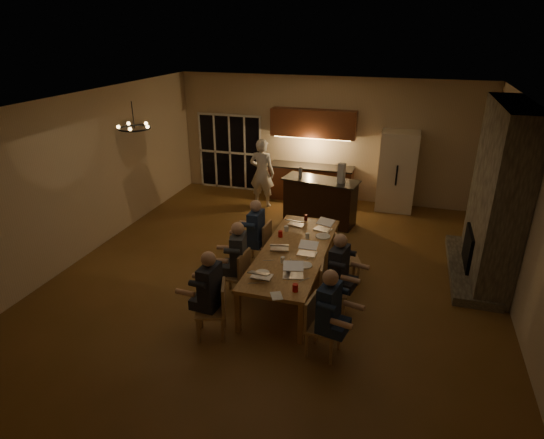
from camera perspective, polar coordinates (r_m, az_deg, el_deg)
The scene contains 43 objects.
floor at distance 8.64m, azimuth 0.67°, elevation -7.07°, with size 9.00×9.00×0.00m, color brown.
back_wall at distance 12.19m, azimuth 6.78°, elevation 9.97°, with size 8.00×0.04×3.20m, color #C6AD8C.
left_wall at distance 9.80m, azimuth -22.55°, elevation 5.08°, with size 0.04×9.00×3.20m, color #C6AD8C.
right_wall at distance 7.92m, azimuth 29.89°, elevation -0.39°, with size 0.04×9.00×3.20m, color #C6AD8C.
ceiling at distance 7.55m, azimuth 0.79°, elevation 14.55°, with size 8.00×9.00×0.04m, color white.
french_doors at distance 13.01m, azimuth -5.26°, elevation 8.38°, with size 1.86×0.08×2.10m, color black.
fireplace at distance 8.96m, azimuth 26.49°, elevation 2.78°, with size 0.58×2.50×3.20m, color #6B6354.
kitchenette at distance 12.03m, azimuth 4.99°, elevation 7.91°, with size 2.24×0.68×2.40m, color #5E2D1B, non-canonical shape.
refrigerator at distance 11.80m, azimuth 15.45°, elevation 5.84°, with size 0.90×0.68×2.00m, color #F0E1C9.
dining_table at distance 8.10m, azimuth 2.71°, elevation -6.27°, with size 1.10×3.06×0.75m, color tan.
bar_island at distance 10.75m, azimuth 6.05°, elevation 2.28°, with size 1.74×0.68×1.08m, color black.
chair_left_near at distance 6.97m, azimuth -7.68°, elevation -11.18°, with size 0.44×0.44×0.89m, color #A68B53, non-canonical shape.
chair_left_mid at distance 7.83m, azimuth -4.80°, elevation -6.83°, with size 0.44×0.44×0.89m, color #A68B53, non-canonical shape.
chair_left_far at distance 8.86m, azimuth -1.83°, elevation -3.00°, with size 0.44×0.44×0.89m, color #A68B53, non-canonical shape.
chair_right_near at distance 6.60m, azimuth 6.52°, elevation -13.30°, with size 0.44×0.44×0.89m, color #A68B53, non-canonical shape.
chair_right_mid at distance 7.44m, azimuth 7.73°, elevation -8.73°, with size 0.44×0.44×0.89m, color #A68B53, non-canonical shape.
chair_right_far at distance 8.38m, azimuth 9.43°, elevation -4.95°, with size 0.44×0.44×0.89m, color #A68B53, non-canonical shape.
person_left_near at distance 6.89m, azimuth -7.73°, elevation -9.18°, with size 0.60×0.60×1.38m, color #24272F, non-canonical shape.
person_right_near at distance 6.44m, azimuth 7.09°, elevation -11.71°, with size 0.60×0.60×1.38m, color navy, non-canonical shape.
person_left_mid at distance 7.76m, azimuth -4.20°, elevation -5.05°, with size 0.60×0.60×1.38m, color #353A3F, non-canonical shape.
person_right_mid at distance 7.42m, azimuth 8.32°, elevation -6.68°, with size 0.60×0.60×1.38m, color #24272F, non-canonical shape.
person_left_far at distance 8.66m, azimuth -2.01°, elevation -1.85°, with size 0.60×0.60×1.38m, color navy, non-canonical shape.
standing_person at distance 11.64m, azimuth -1.27°, elevation 5.86°, with size 0.65×0.42×1.77m, color silver.
chandelier at distance 8.18m, azimuth -16.88°, elevation 10.91°, with size 0.54×0.54×0.03m, color black.
laptop_a at distance 7.07m, azimuth -1.32°, elevation -6.40°, with size 0.32×0.28×0.23m, color silver, non-canonical shape.
laptop_b at distance 7.09m, azimuth 2.68°, elevation -6.33°, with size 0.32×0.28×0.23m, color silver, non-canonical shape.
laptop_c at distance 7.93m, azimuth 0.96°, elevation -2.93°, with size 0.32×0.28×0.23m, color silver, non-canonical shape.
laptop_d at distance 7.76m, azimuth 4.43°, elevation -3.61°, with size 0.32×0.28×0.23m, color silver, non-canonical shape.
laptop_e at distance 8.89m, azimuth 3.11°, elevation 0.03°, with size 0.32×0.28×0.23m, color silver, non-canonical shape.
laptop_f at distance 8.71m, azimuth 6.42°, elevation -0.60°, with size 0.32×0.28×0.23m, color silver, non-canonical shape.
mug_front at distance 7.50m, azimuth 1.35°, elevation -5.08°, with size 0.07×0.07×0.10m, color white.
mug_mid at distance 8.36m, azimuth 4.45°, elevation -2.04°, with size 0.07×0.07×0.10m, color white.
mug_back at distance 8.63m, azimuth 1.80°, elevation -1.14°, with size 0.08×0.08×0.10m, color white.
redcup_near at distance 6.74m, azimuth 2.94°, elevation -8.55°, with size 0.08×0.08×0.12m, color red.
redcup_mid at distance 8.38m, azimuth 1.06°, elevation -1.82°, with size 0.08×0.08×0.12m, color red.
can_silver at distance 7.22m, azimuth 2.06°, elevation -6.20°, with size 0.07×0.07×0.12m, color #B2B2B7.
can_cola at distance 9.11m, azimuth 4.27°, elevation 0.24°, with size 0.07×0.07×0.12m, color #3F0F0C.
plate_near at distance 7.45m, azimuth 4.16°, elevation -5.74°, with size 0.24×0.24×0.02m, color white.
plate_left at distance 7.21m, azimuth -1.24°, elevation -6.73°, with size 0.23×0.23×0.02m, color white.
plate_far at distance 8.47m, azimuth 6.42°, elevation -2.09°, with size 0.27×0.27×0.02m, color white.
notepad at distance 6.65m, azimuth 0.57°, elevation -9.57°, with size 0.16×0.22×0.01m, color white.
bar_bottle at distance 10.68m, azimuth 3.58°, elevation 5.97°, with size 0.09×0.09×0.24m, color #99999E.
bar_blender at distance 10.34m, azimuth 8.70°, elevation 5.77°, with size 0.14×0.14×0.45m, color silver.
Camera 1 is at (2.08, -7.17, 4.35)m, focal length 30.00 mm.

